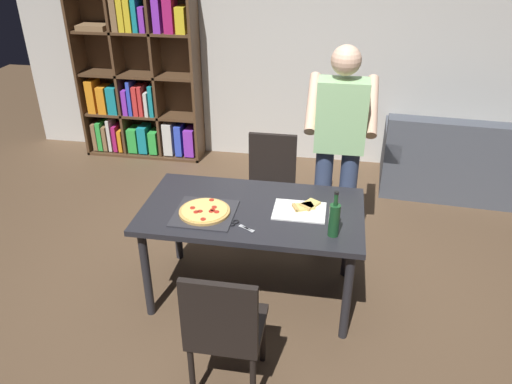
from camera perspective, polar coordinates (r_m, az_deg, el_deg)
The scene contains 12 objects.
ground_plane at distance 3.89m, azimuth -0.38°, elevation -11.45°, with size 12.00×12.00×0.00m, color brown.
back_wall at distance 5.66m, azimuth 4.38°, elevation 17.32°, with size 6.40×0.10×2.80m, color silver.
dining_table at distance 3.50m, azimuth -0.41°, elevation -3.05°, with size 1.54×0.85×0.75m.
chair_near_camera at distance 2.89m, azimuth -3.68°, elevation -15.18°, with size 0.42×0.42×0.90m.
chair_far_side at distance 4.36m, azimuth 1.69°, elevation 1.43°, with size 0.42×0.42×0.90m.
couch at distance 5.56m, azimuth 23.10°, elevation 2.90°, with size 1.75×0.96×0.85m.
bookshelf at distance 5.99m, azimuth -13.27°, elevation 12.30°, with size 1.40×0.35×1.95m.
person_serving_pizza at distance 3.92m, azimuth 9.54°, elevation 5.64°, with size 0.55×0.54×1.75m.
pepperoni_pizza_on_tray at distance 3.40m, azimuth -5.93°, elevation -2.30°, with size 0.41×0.41×0.04m.
pizza_slices_on_towel at distance 3.44m, azimuth 5.27°, elevation -1.98°, with size 0.36×0.30×0.03m.
wine_bottle at distance 3.15m, azimuth 8.99°, elevation -3.10°, with size 0.07×0.07×0.32m.
kitchen_scissors at distance 3.27m, azimuth -2.03°, elevation -3.79°, with size 0.19×0.14×0.01m.
Camera 1 is at (0.53, -2.93, 2.51)m, focal length 34.76 mm.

